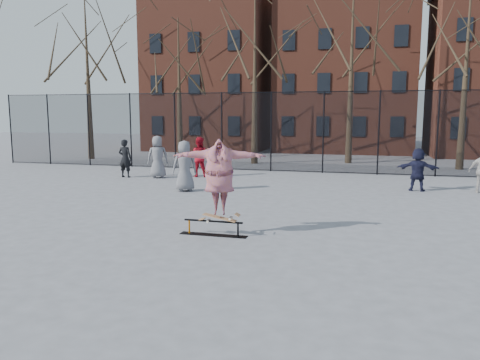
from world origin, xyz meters
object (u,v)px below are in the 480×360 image
(bystander_grey, at_px, (158,157))
(bystander_navy, at_px, (418,170))
(skateboard, at_px, (220,219))
(bystander_black, at_px, (125,158))
(bystander_extra, at_px, (185,166))
(skater, at_px, (219,179))
(bystander_red, at_px, (199,157))
(skate_rail, at_px, (213,229))

(bystander_grey, xyz_separation_m, bystander_navy, (11.05, -0.77, -0.15))
(skateboard, bearing_deg, bystander_black, 129.79)
(bystander_black, distance_m, bystander_extra, 5.02)
(skater, xyz_separation_m, bystander_extra, (-3.22, 5.85, -0.42))
(bystander_red, bearing_deg, bystander_navy, 163.60)
(skate_rail, relative_size, bystander_grey, 0.87)
(bystander_black, height_order, bystander_navy, bystander_black)
(skateboard, height_order, skater, skater)
(skate_rail, distance_m, bystander_red, 10.59)
(skateboard, relative_size, bystander_navy, 0.54)
(skate_rail, distance_m, bystander_black, 11.33)
(bystander_navy, relative_size, bystander_extra, 0.85)
(skate_rail, bearing_deg, bystander_grey, 122.01)
(skateboard, bearing_deg, skate_rail, -180.00)
(skater, height_order, bystander_red, skater)
(skater, bearing_deg, bystander_navy, 42.40)
(skate_rail, relative_size, bystander_red, 0.91)
(skate_rail, xyz_separation_m, bystander_black, (-7.14, 8.77, 0.73))
(skate_rail, height_order, skateboard, skateboard)
(skateboard, height_order, bystander_grey, bystander_grey)
(skater, distance_m, bystander_grey, 10.67)
(bystander_navy, bearing_deg, skateboard, 65.49)
(bystander_red, distance_m, bystander_navy, 9.50)
(bystander_black, bearing_deg, bystander_extra, 145.85)
(bystander_black, height_order, bystander_extra, bystander_extra)
(bystander_navy, distance_m, bystander_extra, 8.82)
(bystander_grey, relative_size, bystander_red, 1.05)
(bystander_grey, height_order, bystander_extra, bystander_grey)
(bystander_navy, height_order, bystander_extra, bystander_extra)
(skater, xyz_separation_m, bystander_black, (-7.30, 8.77, -0.50))
(skateboard, bearing_deg, bystander_grey, 122.75)
(bystander_navy, bearing_deg, bystander_extra, 23.72)
(skate_rail, relative_size, bystander_extra, 0.87)
(skateboard, height_order, bystander_extra, bystander_extra)
(skateboard, relative_size, bystander_extra, 0.46)
(skater, height_order, bystander_navy, skater)
(skate_rail, xyz_separation_m, skateboard, (0.16, 0.00, 0.28))
(bystander_black, bearing_deg, bystander_navy, 178.83)
(skater, relative_size, bystander_red, 1.21)
(bystander_grey, distance_m, bystander_extra, 4.03)
(skater, xyz_separation_m, bystander_red, (-4.08, 9.81, -0.46))
(skate_rail, distance_m, skateboard, 0.32)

